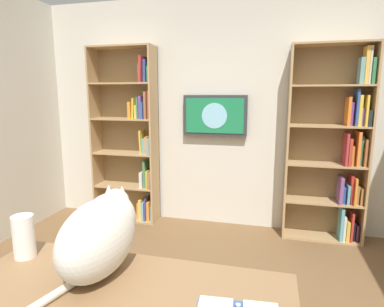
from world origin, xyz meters
name	(u,v)px	position (x,y,z in m)	size (l,w,h in m)	color
wall_back	(221,114)	(0.00, -2.23, 1.35)	(4.52, 0.06, 2.70)	beige
bookshelf_left	(336,149)	(-1.27, -2.06, 1.01)	(0.83, 0.28, 2.09)	tan
bookshelf_right	(132,138)	(1.09, -2.07, 1.04)	(0.81, 0.28, 2.15)	tan
wall_mounted_tv	(215,116)	(0.06, -2.15, 1.34)	(0.75, 0.07, 0.48)	#333338
cat	(102,232)	(0.17, 0.28, 0.92)	(0.30, 0.68, 0.39)	silver
paper_towel_roll	(24,236)	(0.64, 0.26, 0.84)	(0.11, 0.11, 0.23)	white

